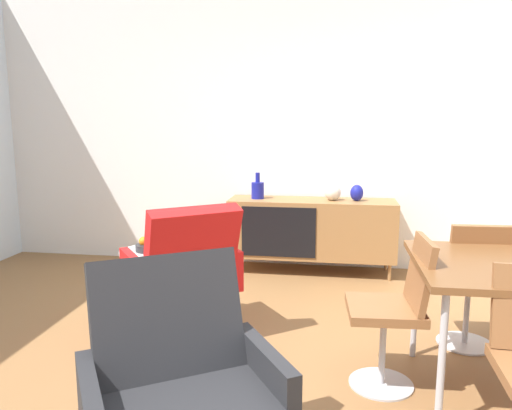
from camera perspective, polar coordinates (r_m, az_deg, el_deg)
name	(u,v)px	position (r m, az deg, el deg)	size (l,w,h in m)	color
ground_plane	(264,396)	(2.88, 0.91, -21.13)	(8.32, 8.32, 0.00)	olive
wall_back	(300,128)	(5.06, 5.10, 8.80)	(6.80, 0.12, 2.80)	white
sideboard	(311,228)	(4.86, 6.37, -2.67)	(1.60, 0.45, 0.72)	olive
vase_cobalt	(357,193)	(4.80, 11.52, 1.38)	(0.12, 0.12, 0.15)	navy
vase_sculptural_dark	(258,190)	(4.85, 0.19, 1.78)	(0.12, 0.12, 0.25)	navy
vase_ceramic_small	(333,193)	(4.80, 8.82, 1.41)	(0.16, 0.16, 0.15)	beige
dining_chair_back_left	(472,279)	(3.50, 23.64, -7.85)	(0.42, 0.44, 0.86)	brown
dining_chair_near_window	(396,306)	(2.88, 15.79, -11.15)	(0.45, 0.42, 0.86)	brown
lounge_chair_red	(184,271)	(3.43, -8.25, -7.53)	(0.90, 0.90, 0.95)	red
armchair_black_shell	(179,387)	(2.04, -8.83, -20.00)	(0.89, 0.88, 0.95)	#262628
side_table_round	(150,276)	(3.84, -12.08, -8.02)	(0.44, 0.44, 0.52)	white
fruit_bowl	(149,246)	(3.78, -12.21, -4.62)	(0.20, 0.20, 0.11)	#262628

